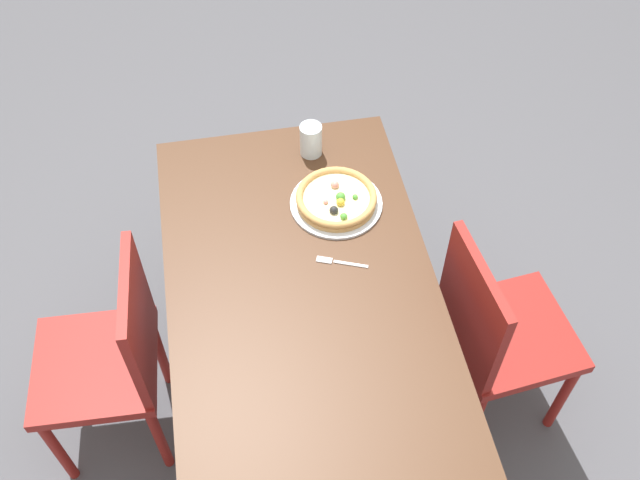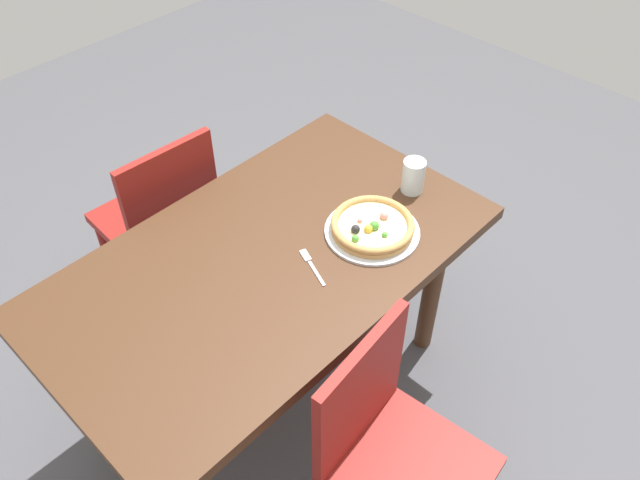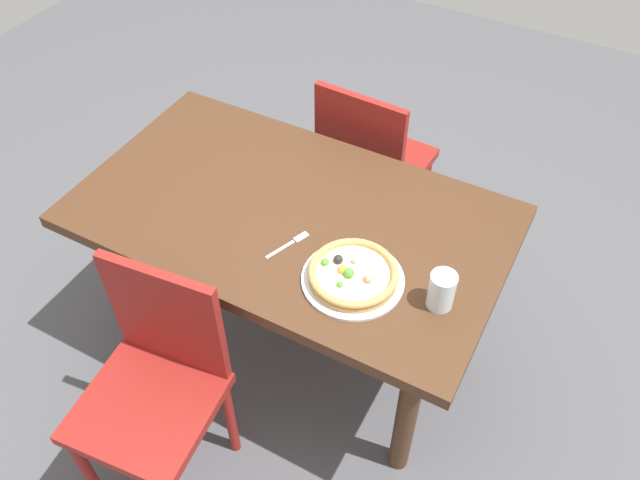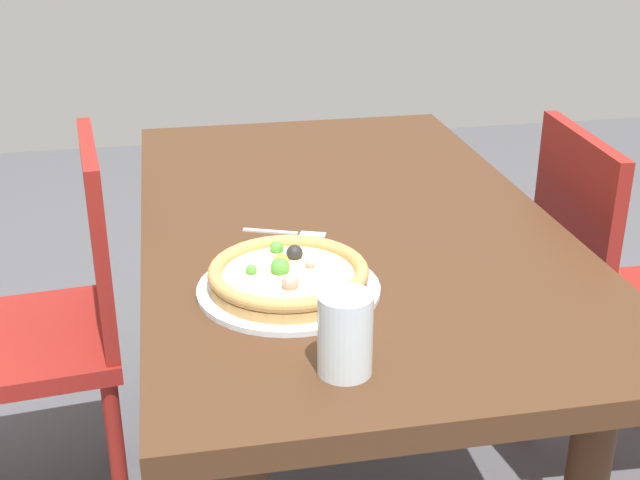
{
  "view_description": "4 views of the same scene",
  "coord_description": "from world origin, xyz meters",
  "px_view_note": "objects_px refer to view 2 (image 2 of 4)",
  "views": [
    {
      "loc": [
        -1.26,
        0.18,
        2.57
      ],
      "look_at": [
        0.16,
        -0.08,
        0.77
      ],
      "focal_mm": 40.58,
      "sensor_mm": 36.0,
      "label": 1
    },
    {
      "loc": [
        -0.88,
        -1.08,
        2.18
      ],
      "look_at": [
        0.16,
        -0.08,
        0.77
      ],
      "focal_mm": 35.79,
      "sensor_mm": 36.0,
      "label": 2
    },
    {
      "loc": [
        0.82,
        -1.32,
        2.25
      ],
      "look_at": [
        0.16,
        -0.08,
        0.77
      ],
      "focal_mm": 36.54,
      "sensor_mm": 36.0,
      "label": 3
    },
    {
      "loc": [
        1.57,
        -0.35,
        1.4
      ],
      "look_at": [
        0.16,
        -0.08,
        0.77
      ],
      "focal_mm": 47.31,
      "sensor_mm": 36.0,
      "label": 4
    }
  ],
  "objects_px": {
    "chair_far": "(163,220)",
    "plate": "(372,231)",
    "fork": "(311,264)",
    "chair_near": "(391,452)",
    "drinking_glass": "(413,176)",
    "pizza": "(372,226)",
    "dining_table": "(268,278)"
  },
  "relations": [
    {
      "from": "chair_near",
      "to": "plate",
      "type": "height_order",
      "value": "chair_near"
    },
    {
      "from": "pizza",
      "to": "plate",
      "type": "bearing_deg",
      "value": 10.63
    },
    {
      "from": "plate",
      "to": "drinking_glass",
      "type": "bearing_deg",
      "value": 8.74
    },
    {
      "from": "chair_near",
      "to": "plate",
      "type": "relative_size",
      "value": 2.88
    },
    {
      "from": "fork",
      "to": "drinking_glass",
      "type": "height_order",
      "value": "drinking_glass"
    },
    {
      "from": "chair_far",
      "to": "drinking_glass",
      "type": "distance_m",
      "value": 0.99
    },
    {
      "from": "fork",
      "to": "pizza",
      "type": "bearing_deg",
      "value": -78.68
    },
    {
      "from": "dining_table",
      "to": "drinking_glass",
      "type": "xyz_separation_m",
      "value": [
        0.57,
        -0.13,
        0.16
      ]
    },
    {
      "from": "plate",
      "to": "pizza",
      "type": "distance_m",
      "value": 0.03
    },
    {
      "from": "fork",
      "to": "dining_table",
      "type": "bearing_deg",
      "value": 52.1
    },
    {
      "from": "chair_near",
      "to": "plate",
      "type": "bearing_deg",
      "value": -139.3
    },
    {
      "from": "pizza",
      "to": "fork",
      "type": "height_order",
      "value": "pizza"
    },
    {
      "from": "chair_near",
      "to": "chair_far",
      "type": "relative_size",
      "value": 1.0
    },
    {
      "from": "chair_near",
      "to": "drinking_glass",
      "type": "height_order",
      "value": "chair_near"
    },
    {
      "from": "chair_far",
      "to": "plate",
      "type": "bearing_deg",
      "value": -66.47
    },
    {
      "from": "dining_table",
      "to": "fork",
      "type": "height_order",
      "value": "fork"
    },
    {
      "from": "pizza",
      "to": "dining_table",
      "type": "bearing_deg",
      "value": 151.76
    },
    {
      "from": "plate",
      "to": "pizza",
      "type": "height_order",
      "value": "pizza"
    },
    {
      "from": "dining_table",
      "to": "pizza",
      "type": "relative_size",
      "value": 5.29
    },
    {
      "from": "chair_far",
      "to": "plate",
      "type": "height_order",
      "value": "chair_far"
    },
    {
      "from": "drinking_glass",
      "to": "plate",
      "type": "bearing_deg",
      "value": -171.26
    },
    {
      "from": "dining_table",
      "to": "plate",
      "type": "relative_size",
      "value": 4.62
    },
    {
      "from": "pizza",
      "to": "chair_near",
      "type": "bearing_deg",
      "value": -133.34
    },
    {
      "from": "chair_far",
      "to": "fork",
      "type": "distance_m",
      "value": 0.8
    },
    {
      "from": "dining_table",
      "to": "chair_far",
      "type": "bearing_deg",
      "value": 88.87
    },
    {
      "from": "chair_far",
      "to": "plate",
      "type": "distance_m",
      "value": 0.89
    },
    {
      "from": "chair_far",
      "to": "pizza",
      "type": "distance_m",
      "value": 0.9
    },
    {
      "from": "dining_table",
      "to": "chair_far",
      "type": "relative_size",
      "value": 1.61
    },
    {
      "from": "fork",
      "to": "drinking_glass",
      "type": "relative_size",
      "value": 1.3
    },
    {
      "from": "plate",
      "to": "drinking_glass",
      "type": "relative_size",
      "value": 2.54
    },
    {
      "from": "dining_table",
      "to": "plate",
      "type": "bearing_deg",
      "value": -28.17
    },
    {
      "from": "chair_near",
      "to": "drinking_glass",
      "type": "xyz_separation_m",
      "value": [
        0.7,
        0.5,
        0.31
      ]
    }
  ]
}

